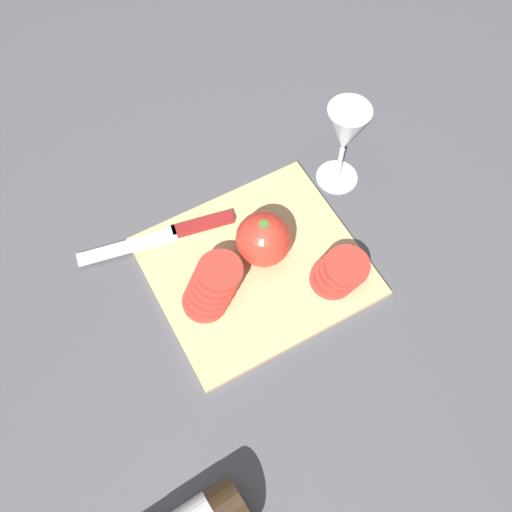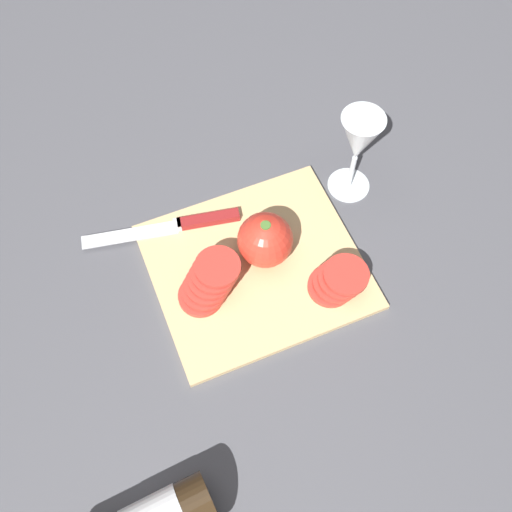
# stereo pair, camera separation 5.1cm
# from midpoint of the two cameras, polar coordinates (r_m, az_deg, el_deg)

# --- Properties ---
(ground_plane) EXTENTS (3.00, 3.00, 0.00)m
(ground_plane) POSITION_cam_midpoint_polar(r_m,az_deg,el_deg) (1.00, 2.93, 0.66)
(ground_plane) COLOR #4C4C51
(cutting_board) EXTENTS (0.33, 0.30, 0.01)m
(cutting_board) POSITION_cam_midpoint_polar(r_m,az_deg,el_deg) (0.97, 1.49, -1.06)
(cutting_board) COLOR tan
(cutting_board) RESTS_ON ground_plane
(wine_glass) EXTENTS (0.07, 0.07, 0.17)m
(wine_glass) POSITION_cam_midpoint_polar(r_m,az_deg,el_deg) (0.99, 11.21, 10.51)
(wine_glass) COLOR silver
(wine_glass) RESTS_ON ground_plane
(whole_tomato) EXTENTS (0.09, 0.09, 0.09)m
(whole_tomato) POSITION_cam_midpoint_polar(r_m,az_deg,el_deg) (0.94, 2.43, 1.46)
(whole_tomato) COLOR red
(whole_tomato) RESTS_ON cutting_board
(knife) EXTENTS (0.26, 0.07, 0.01)m
(knife) POSITION_cam_midpoint_polar(r_m,az_deg,el_deg) (1.01, -4.89, 3.08)
(knife) COLOR silver
(knife) RESTS_ON cutting_board
(tomato_slice_stack_near) EXTENTS (0.11, 0.09, 0.06)m
(tomato_slice_stack_near) POSITION_cam_midpoint_polar(r_m,az_deg,el_deg) (0.93, -2.92, -2.52)
(tomato_slice_stack_near) COLOR red
(tomato_slice_stack_near) RESTS_ON cutting_board
(tomato_slice_stack_far) EXTENTS (0.09, 0.07, 0.04)m
(tomato_slice_stack_far) POSITION_cam_midpoint_polar(r_m,az_deg,el_deg) (0.95, 9.34, -2.40)
(tomato_slice_stack_far) COLOR red
(tomato_slice_stack_far) RESTS_ON cutting_board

